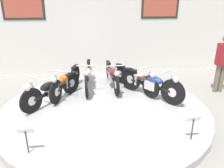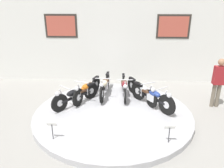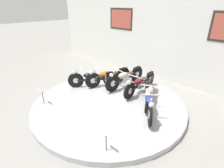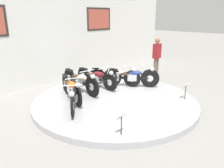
{
  "view_description": "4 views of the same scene",
  "coord_description": "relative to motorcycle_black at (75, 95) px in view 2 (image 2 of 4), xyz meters",
  "views": [
    {
      "loc": [
        -0.46,
        -4.81,
        2.6
      ],
      "look_at": [
        0.23,
        0.32,
        0.61
      ],
      "focal_mm": 35.0,
      "sensor_mm": 36.0,
      "label": 1
    },
    {
      "loc": [
        0.28,
        -6.25,
        3.51
      ],
      "look_at": [
        -0.05,
        0.41,
        0.94
      ],
      "focal_mm": 35.0,
      "sensor_mm": 36.0,
      "label": 2
    },
    {
      "loc": [
        3.6,
        -3.63,
        3.21
      ],
      "look_at": [
        -0.08,
        0.24,
        0.71
      ],
      "focal_mm": 28.0,
      "sensor_mm": 36.0,
      "label": 3
    },
    {
      "loc": [
        -4.62,
        -4.38,
        2.66
      ],
      "look_at": [
        0.08,
        0.22,
        0.57
      ],
      "focal_mm": 35.0,
      "sensor_mm": 36.0,
      "label": 4
    }
  ],
  "objects": [
    {
      "name": "motorcycle_cream",
      "position": [
        0.93,
        0.87,
        0.03
      ],
      "size": [
        0.54,
        2.03,
        0.81
      ],
      "color": "black",
      "rests_on": "display_platform"
    },
    {
      "name": "motorcycle_black",
      "position": [
        0.0,
        0.0,
        0.0
      ],
      "size": [
        1.28,
        1.55,
        0.78
      ],
      "color": "black",
      "rests_on": "display_platform"
    },
    {
      "name": "motorcycle_blue",
      "position": [
        2.57,
        0.0,
        0.02
      ],
      "size": [
        1.26,
        1.63,
        0.81
      ],
      "color": "black",
      "rests_on": "display_platform"
    },
    {
      "name": "ground_plane",
      "position": [
        1.29,
        -0.38,
        -0.53
      ],
      "size": [
        60.0,
        60.0,
        0.0
      ],
      "primitive_type": "plane",
      "color": "gray"
    },
    {
      "name": "visitor_standing",
      "position": [
        4.82,
        0.47,
        0.45
      ],
      "size": [
        0.36,
        0.23,
        1.73
      ],
      "color": "#6B6051",
      "rests_on": "ground_plane"
    },
    {
      "name": "back_wall",
      "position": [
        1.29,
        3.04,
        1.71
      ],
      "size": [
        14.0,
        0.22,
        4.49
      ],
      "color": "silver",
      "rests_on": "ground_plane"
    },
    {
      "name": "display_platform",
      "position": [
        1.29,
        -0.38,
        -0.45
      ],
      "size": [
        5.02,
        5.02,
        0.16
      ],
      "primitive_type": "cylinder",
      "color": "#ADADB2",
      "rests_on": "ground_plane"
    },
    {
      "name": "motorcycle_maroon",
      "position": [
        1.65,
        0.87,
        0.0
      ],
      "size": [
        0.54,
        1.96,
        0.78
      ],
      "color": "black",
      "rests_on": "display_platform"
    },
    {
      "name": "info_placard_front_left",
      "position": [
        -0.18,
        -1.96,
        -0.0
      ],
      "size": [
        0.26,
        0.11,
        0.51
      ],
      "color": "#333338",
      "rests_on": "display_platform"
    },
    {
      "name": "motorcycle_orange",
      "position": [
        0.31,
        0.55,
        0.01
      ],
      "size": [
        0.75,
        1.87,
        0.79
      ],
      "color": "black",
      "rests_on": "display_platform"
    },
    {
      "name": "motorcycle_silver",
      "position": [
        2.27,
        0.55,
        0.0
      ],
      "size": [
        0.92,
        1.78,
        0.78
      ],
      "color": "black",
      "rests_on": "display_platform"
    },
    {
      "name": "info_placard_front_centre",
      "position": [
        2.76,
        -1.96,
        -0.0
      ],
      "size": [
        0.26,
        0.11,
        0.51
      ],
      "color": "#333338",
      "rests_on": "display_platform"
    }
  ]
}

